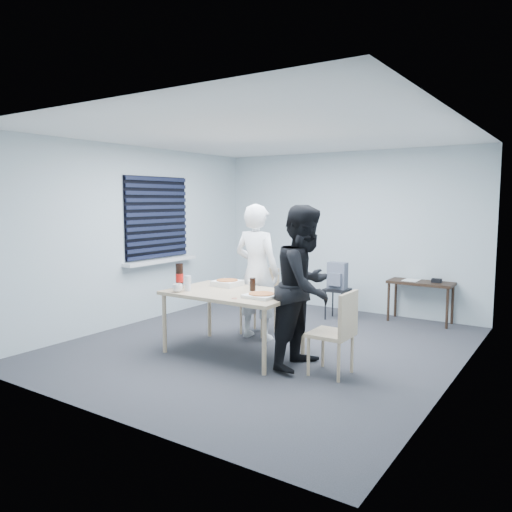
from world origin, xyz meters
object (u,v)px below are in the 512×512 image
Objects in this scene: dining_table at (233,296)px; stool at (337,296)px; mug_b at (252,284)px; soda_bottle at (180,276)px; chair_right at (339,328)px; side_table at (421,287)px; backpack at (337,276)px; person_black at (305,287)px; chair_far at (262,295)px; mug_a at (178,288)px; person_white at (257,272)px.

dining_table reaches higher than stool.
mug_b is 0.89m from soda_bottle.
side_table is (0.07, 2.77, 0.03)m from chair_right.
dining_table is 3.81× the size of backpack.
chair_right is at bearing -100.12° from person_black.
chair_far is 1.39m from stool.
mug_b reaches higher than stool.
backpack is 2.77m from mug_a.
mug_b is at bearing -119.69° from side_table.
dining_table is 0.95m from person_black.
chair_right is at bearing -14.82° from mug_b.
dining_table is 0.87× the size of person_white.
person_black reaches higher than stool.
side_table is at bearing 58.09° from mug_a.
chair_right is (1.60, -1.02, 0.00)m from chair_far.
person_black is 2.76m from side_table.
soda_bottle is (-2.10, -2.95, 0.35)m from side_table.
mug_a is (-0.84, -2.64, 0.12)m from backpack.
mug_a is 1.23× the size of mug_b.
mug_b is (-0.26, -1.93, 0.43)m from stool.
chair_right reaches higher than mug_b.
chair_far is 1.87× the size of stool.
soda_bottle is (-0.98, -2.45, 0.53)m from stool.
mug_b is (0.05, 0.33, 0.11)m from dining_table.
stool is (0.44, 1.57, -0.52)m from person_white.
mug_a is (-0.40, -1.08, -0.09)m from person_white.
mug_a is at bearing -101.46° from chair_far.
chair_far reaches higher than stool.
mug_a reaches higher than side_table.
person_white is 0.42m from mug_b.
backpack is 2.64m from soda_bottle.
person_black is at bearing 148.78° from person_white.
chair_far is at bearing 78.54° from mug_a.
mug_a is 0.26m from soda_bottle.
person_white is at bearing 58.56° from soda_bottle.
dining_table is 3.23× the size of stool.
person_white is at bearing 100.19° from dining_table.
stool is (-1.05, 2.28, -0.15)m from chair_right.
person_white is at bearing -99.03° from backpack.
mug_b is (0.57, 0.71, -0.00)m from mug_a.
dining_table is 1.65× the size of side_table.
chair_right is 1.69m from person_white.
chair_far is 2.21× the size of backpack.
person_white is at bearing -127.07° from side_table.
mug_a is at bearing -107.54° from stool.
dining_table is at bearing 100.19° from person_white.
soda_bottle is at bearing -143.93° from mug_b.
person_black is (1.17, -0.94, 0.37)m from chair_far.
person_white is at bearing -68.43° from chair_far.
person_black is at bearing -17.08° from mug_b.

